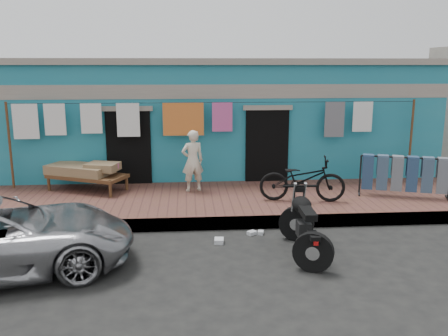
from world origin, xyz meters
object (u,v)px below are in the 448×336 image
(seated_person, at_px, (193,161))
(bicycle, at_px, (302,174))
(jeans_rack, at_px, (404,176))
(motorcycle, at_px, (305,224))
(charpoy, at_px, (87,177))

(seated_person, xyz_separation_m, bicycle, (2.39, -1.04, -0.13))
(seated_person, xyz_separation_m, jeans_rack, (4.79, -0.87, -0.25))
(bicycle, bearing_deg, jeans_rack, -76.52)
(motorcycle, xyz_separation_m, jeans_rack, (2.94, 2.58, 0.18))
(bicycle, distance_m, motorcycle, 2.49)
(seated_person, distance_m, bicycle, 2.61)
(seated_person, relative_size, jeans_rack, 0.72)
(motorcycle, distance_m, jeans_rack, 3.92)
(seated_person, height_order, bicycle, seated_person)
(bicycle, height_order, motorcycle, bicycle)
(bicycle, xyz_separation_m, charpoy, (-4.91, 1.30, -0.27))
(seated_person, bearing_deg, charpoy, -22.01)
(charpoy, relative_size, jeans_rack, 1.05)
(motorcycle, relative_size, charpoy, 0.81)
(motorcycle, distance_m, charpoy, 5.73)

